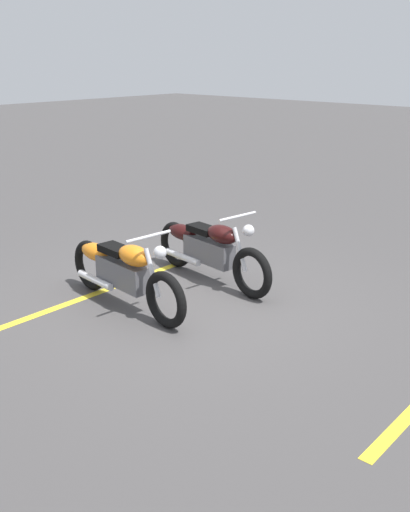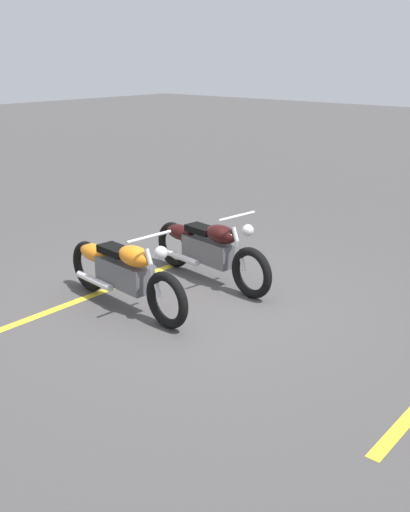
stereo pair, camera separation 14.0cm
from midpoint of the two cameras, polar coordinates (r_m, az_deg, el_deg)
ground_plane at (r=7.42m, az=-1.88°, el=-4.37°), size 60.00×60.00×0.00m
motorcycle_bright_foreground at (r=7.17m, az=-8.72°, el=-1.45°), size 2.23×0.62×1.04m
motorcycle_dark_foreground at (r=7.93m, az=-0.31°, el=0.79°), size 2.23×0.62×1.04m
parking_stripe_near at (r=7.70m, az=-11.73°, el=-3.87°), size 0.15×3.20×0.01m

